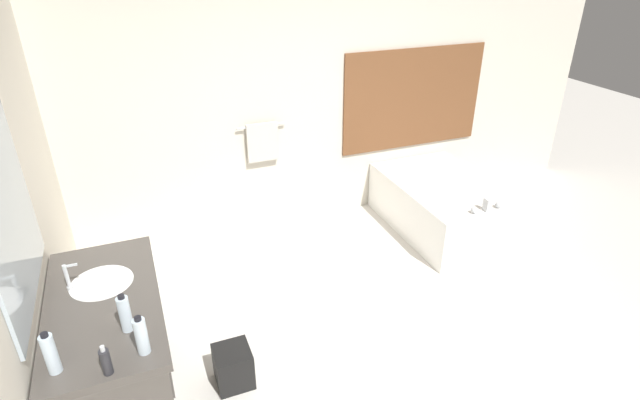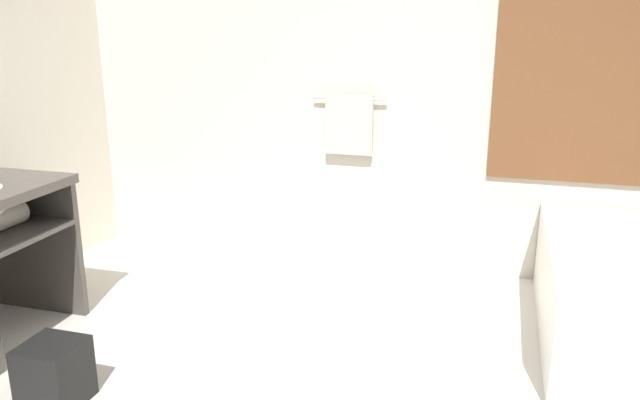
{
  "view_description": "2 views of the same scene",
  "coord_description": "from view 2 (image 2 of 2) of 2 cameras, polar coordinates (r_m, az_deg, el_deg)",
  "views": [
    {
      "loc": [
        -1.52,
        -2.45,
        2.78
      ],
      "look_at": [
        -0.15,
        0.97,
        0.86
      ],
      "focal_mm": 28.0,
      "sensor_mm": 36.0,
      "label": 1
    },
    {
      "loc": [
        0.67,
        -1.86,
        1.63
      ],
      "look_at": [
        -0.16,
        0.99,
        0.79
      ],
      "focal_mm": 35.0,
      "sensor_mm": 36.0,
      "label": 2
    }
  ],
  "objects": [
    {
      "name": "waste_bin",
      "position": [
        3.08,
        -23.13,
        -14.4
      ],
      "size": [
        0.25,
        0.25,
        0.29
      ],
      "color": "black",
      "rests_on": "ground_plane"
    },
    {
      "name": "wall_back_with_blinds",
      "position": [
        4.15,
        7.83,
        11.77
      ],
      "size": [
        7.4,
        0.13,
        2.7
      ],
      "color": "silver",
      "rests_on": "ground_plane"
    }
  ]
}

